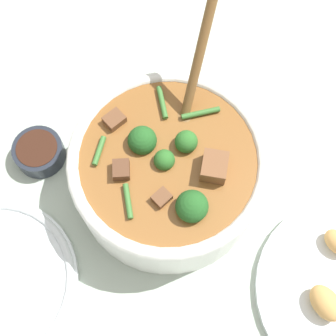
# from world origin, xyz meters

# --- Properties ---
(ground_plane) EXTENTS (4.00, 4.00, 0.00)m
(ground_plane) POSITION_xyz_m (0.00, 0.00, 0.00)
(ground_plane) COLOR #ADBCAD
(stew_bowl) EXTENTS (0.25, 0.30, 0.28)m
(stew_bowl) POSITION_xyz_m (-0.00, -0.00, 0.06)
(stew_bowl) COLOR white
(stew_bowl) RESTS_ON ground_plane
(condiment_bowl) EXTENTS (0.07, 0.07, 0.03)m
(condiment_bowl) POSITION_xyz_m (0.15, 0.11, 0.02)
(condiment_bowl) COLOR #232833
(condiment_bowl) RESTS_ON ground_plane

